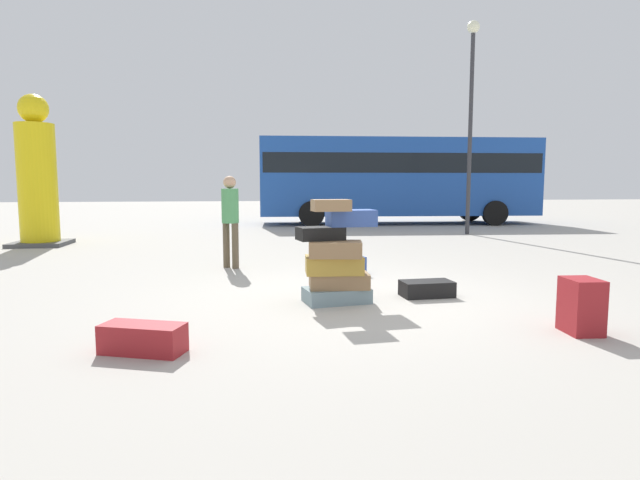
% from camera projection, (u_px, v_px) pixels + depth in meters
% --- Properties ---
extents(ground_plane, '(80.00, 80.00, 0.00)m').
position_uv_depth(ground_plane, '(363.00, 299.00, 6.73)').
color(ground_plane, '#ADA89E').
extents(suitcase_tower, '(1.02, 0.67, 1.30)m').
position_uv_depth(suitcase_tower, '(336.00, 260.00, 6.47)').
color(suitcase_tower, gray).
rests_on(suitcase_tower, ground).
extents(suitcase_navy_foreground_near, '(0.81, 0.45, 0.30)m').
position_uv_depth(suitcase_navy_foreground_near, '(342.00, 266.00, 8.45)').
color(suitcase_navy_foreground_near, '#334F99').
rests_on(suitcase_navy_foreground_near, ground).
extents(suitcase_maroon_right_side, '(0.79, 0.53, 0.26)m').
position_uv_depth(suitcase_maroon_right_side, '(143.00, 338.00, 4.55)').
color(suitcase_maroon_right_side, maroon).
rests_on(suitcase_maroon_right_side, ground).
extents(suitcase_maroon_upright_blue, '(0.59, 0.55, 0.21)m').
position_uv_depth(suitcase_maroon_upright_blue, '(338.00, 281.00, 7.41)').
color(suitcase_maroon_upright_blue, maroon).
rests_on(suitcase_maroon_upright_blue, ground).
extents(suitcase_slate_foreground_far, '(0.28, 0.33, 0.50)m').
position_uv_depth(suitcase_slate_foreground_far, '(351.00, 255.00, 9.10)').
color(suitcase_slate_foreground_far, gray).
rests_on(suitcase_slate_foreground_far, ground).
extents(suitcase_maroon_white_trunk, '(0.34, 0.41, 0.55)m').
position_uv_depth(suitcase_maroon_white_trunk, '(581.00, 306.00, 5.15)').
color(suitcase_maroon_white_trunk, maroon).
rests_on(suitcase_maroon_white_trunk, ground).
extents(suitcase_black_behind_tower, '(0.69, 0.40, 0.21)m').
position_uv_depth(suitcase_black_behind_tower, '(427.00, 289.00, 6.85)').
color(suitcase_black_behind_tower, black).
rests_on(suitcase_black_behind_tower, ground).
extents(person_bearded_onlooker, '(0.30, 0.30, 1.63)m').
position_uv_depth(person_bearded_onlooker, '(230.00, 213.00, 9.11)').
color(person_bearded_onlooker, brown).
rests_on(person_bearded_onlooker, ground).
extents(yellow_dummy_statue, '(1.23, 1.23, 3.61)m').
position_uv_depth(yellow_dummy_statue, '(37.00, 180.00, 12.43)').
color(yellow_dummy_statue, yellow).
rests_on(yellow_dummy_statue, ground).
extents(parked_bus, '(10.36, 3.27, 3.15)m').
position_uv_depth(parked_bus, '(397.00, 175.00, 19.45)').
color(parked_bus, '#1E4CA5').
rests_on(parked_bus, ground).
extents(lamp_post, '(0.36, 0.36, 6.16)m').
position_uv_depth(lamp_post, '(471.00, 97.00, 15.03)').
color(lamp_post, '#333338').
rests_on(lamp_post, ground).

